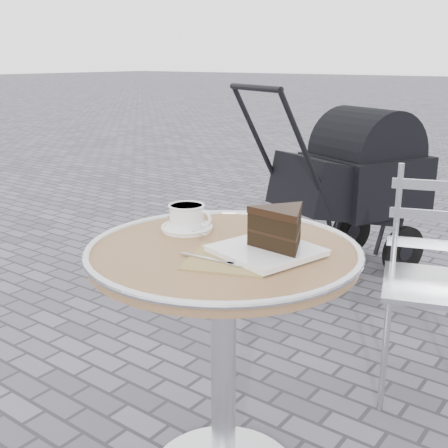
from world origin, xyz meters
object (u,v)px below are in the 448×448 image
Objects in this scene: cafe_table at (224,306)px; cake_plate_set at (277,233)px; cappuccino_set at (187,219)px; baby_stroller at (348,190)px; bistro_chair at (439,256)px.

cake_plate_set is at bearing 17.25° from cafe_table.
cappuccino_set is at bearing -170.12° from cake_plate_set.
cappuccino_set is 0.15× the size of baby_stroller.
baby_stroller is at bearing 86.26° from cappuccino_set.
cappuccino_set is 0.32m from cake_plate_set.
cake_plate_set is at bearing -47.04° from baby_stroller.
cake_plate_set is (0.31, -0.02, 0.02)m from cappuccino_set.
bistro_chair reaches higher than cappuccino_set.
cappuccino_set is (-0.18, 0.07, 0.20)m from cafe_table.
bistro_chair is (0.48, 0.84, -0.25)m from cappuccino_set.
cafe_table is 2.06× the size of cake_plate_set.
baby_stroller is (-0.77, 0.90, -0.03)m from bistro_chair.
cake_plate_set is 0.43× the size of bistro_chair.
cafe_table is 0.65× the size of baby_stroller.
baby_stroller is at bearing 111.51° from bistro_chair.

